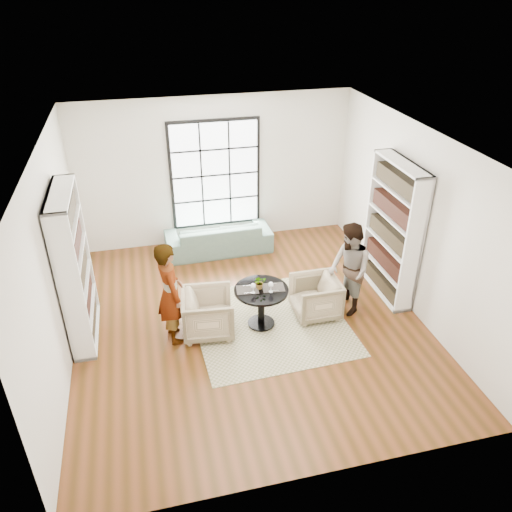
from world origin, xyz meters
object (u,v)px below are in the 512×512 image
object	(u,v)px
pedestal_table	(261,299)
sofa	(218,237)
person_left	(170,293)
armchair_right	(315,297)
wine_glass_left	(253,286)
person_right	(349,269)
flower_centerpiece	(260,282)
wine_glass_right	(271,285)
armchair_left	(208,313)

from	to	relation	value
pedestal_table	sofa	distance (m)	2.61
sofa	person_left	bearing A→B (deg)	64.64
armchair_right	wine_glass_left	size ratio (longest dim) A/B	4.22
armchair_right	person_right	size ratio (longest dim) A/B	0.47
armchair_right	wine_glass_left	distance (m)	1.19
wine_glass_left	flower_centerpiece	bearing A→B (deg)	39.78
person_left	pedestal_table	bearing A→B (deg)	-100.47
pedestal_table	person_left	bearing A→B (deg)	179.63
sofa	wine_glass_right	world-z (taller)	wine_glass_right
flower_centerpiece	wine_glass_left	bearing A→B (deg)	-140.22
armchair_left	person_right	bearing A→B (deg)	-82.50
pedestal_table	person_right	bearing A→B (deg)	2.54
armchair_left	wine_glass_right	size ratio (longest dim) A/B	4.41
flower_centerpiece	armchair_left	bearing A→B (deg)	-178.04
armchair_left	flower_centerpiece	distance (m)	0.94
sofa	wine_glass_right	xyz separation A→B (m)	(0.36, -2.70, 0.51)
armchair_left	flower_centerpiece	size ratio (longest dim) A/B	3.76
person_left	wine_glass_left	world-z (taller)	person_left
wine_glass_left	flower_centerpiece	distance (m)	0.17
person_left	wine_glass_left	xyz separation A→B (m)	(1.25, -0.08, -0.02)
pedestal_table	wine_glass_right	distance (m)	0.35
armchair_left	wine_glass_left	bearing A→B (deg)	-90.60
sofa	flower_centerpiece	size ratio (longest dim) A/B	10.04
pedestal_table	sofa	world-z (taller)	pedestal_table
armchair_right	person_right	xyz separation A→B (m)	(0.55, 0.00, 0.45)
person_right	flower_centerpiece	xyz separation A→B (m)	(-1.50, -0.03, -0.00)
person_left	wine_glass_left	bearing A→B (deg)	-103.87
armchair_right	flower_centerpiece	bearing A→B (deg)	-88.45
armchair_right	wine_glass_left	xyz separation A→B (m)	(-1.09, -0.14, 0.47)
wine_glass_right	sofa	bearing A→B (deg)	97.67
pedestal_table	flower_centerpiece	size ratio (longest dim) A/B	4.06
pedestal_table	wine_glass_left	bearing A→B (deg)	-153.72
sofa	flower_centerpiece	xyz separation A→B (m)	(0.22, -2.56, 0.48)
wine_glass_left	person_left	bearing A→B (deg)	176.24
pedestal_table	armchair_right	distance (m)	0.95
armchair_right	wine_glass_left	world-z (taller)	wine_glass_left
armchair_left	flower_centerpiece	world-z (taller)	flower_centerpiece
sofa	person_right	size ratio (longest dim) A/B	1.34
sofa	armchair_left	xyz separation A→B (m)	(-0.61, -2.58, 0.05)
armchair_right	person_left	world-z (taller)	person_left
armchair_left	person_left	world-z (taller)	person_left
person_left	wine_glass_right	xyz separation A→B (m)	(1.52, -0.12, -0.02)
pedestal_table	flower_centerpiece	xyz separation A→B (m)	(-0.02, 0.04, 0.29)
person_right	flower_centerpiece	bearing A→B (deg)	-90.89
armchair_left	wine_glass_right	xyz separation A→B (m)	(0.97, -0.12, 0.45)
person_right	wine_glass_right	size ratio (longest dim) A/B	8.83
sofa	person_right	distance (m)	3.10
flower_centerpiece	person_right	bearing A→B (deg)	1.09
armchair_right	wine_glass_right	xyz separation A→B (m)	(-0.81, -0.17, 0.48)
armchair_right	wine_glass_right	distance (m)	0.96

